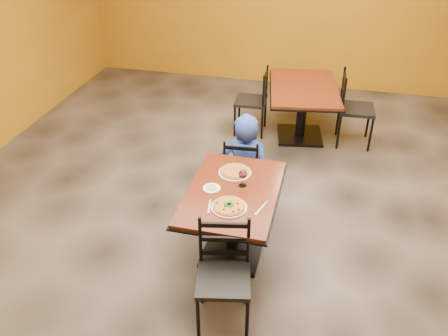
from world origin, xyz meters
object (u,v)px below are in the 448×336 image
(chair_second_left, at_px, (251,101))
(chair_second_right, at_px, (357,109))
(chair_main_near, at_px, (223,280))
(chair_main_far, at_px, (242,169))
(table_main, at_px, (233,208))
(plate_main, at_px, (229,207))
(plate_far, at_px, (235,172))
(pizza_far, at_px, (235,171))
(side_plate, at_px, (212,188))
(diner, at_px, (245,160))
(wine_glass, at_px, (243,177))
(pizza_main, at_px, (229,206))
(table_second, at_px, (303,100))

(chair_second_left, xyz_separation_m, chair_second_right, (1.42, 0.00, 0.03))
(chair_second_right, bearing_deg, chair_main_near, 160.16)
(chair_main_near, height_order, chair_main_far, chair_main_near)
(table_main, bearing_deg, chair_main_near, -82.13)
(chair_second_left, distance_m, chair_second_right, 1.42)
(chair_main_near, bearing_deg, plate_main, 87.25)
(plate_far, distance_m, pizza_far, 0.02)
(chair_main_near, bearing_deg, side_plate, 99.19)
(table_main, height_order, diner, diner)
(chair_main_near, relative_size, side_plate, 5.83)
(chair_second_right, relative_size, pizza_far, 3.58)
(chair_second_left, xyz_separation_m, plate_main, (0.35, -2.82, 0.29))
(plate_main, relative_size, wine_glass, 1.72)
(chair_main_far, height_order, pizza_main, chair_main_far)
(table_second, height_order, side_plate, side_plate)
(table_main, relative_size, chair_main_far, 1.47)
(table_second, xyz_separation_m, pizza_far, (-0.43, -2.28, 0.21))
(chair_second_right, distance_m, diner, 2.04)
(plate_main, bearing_deg, chair_second_left, 97.08)
(table_main, height_order, chair_main_near, chair_main_near)
(chair_main_far, bearing_deg, wine_glass, 97.25)
(chair_main_near, distance_m, plate_far, 1.15)
(plate_main, relative_size, plate_far, 1.00)
(side_plate, height_order, wine_glass, wine_glass)
(chair_main_far, distance_m, pizza_far, 0.70)
(table_second, xyz_separation_m, chair_main_far, (-0.48, -1.67, -0.14))
(diner, xyz_separation_m, wine_glass, (0.13, -0.79, 0.30))
(chair_main_far, xyz_separation_m, wine_glass, (0.16, -0.79, 0.42))
(chair_main_near, relative_size, chair_second_right, 0.93)
(chair_main_far, bearing_deg, table_main, 91.77)
(chair_second_left, relative_size, pizza_main, 3.28)
(plate_far, bearing_deg, wine_glass, -59.10)
(chair_second_right, bearing_deg, side_plate, 149.87)
(wine_glass, bearing_deg, pizza_main, -96.94)
(diner, xyz_separation_m, plate_main, (0.09, -1.15, 0.21))
(table_main, relative_size, chair_main_near, 1.32)
(table_main, height_order, plate_main, plate_main)
(side_plate, bearing_deg, chair_second_left, 92.98)
(chair_second_left, bearing_deg, pizza_main, 4.41)
(plate_far, height_order, side_plate, same)
(chair_main_near, xyz_separation_m, diner, (-0.18, 1.71, 0.08))
(diner, xyz_separation_m, pizza_main, (0.09, -1.15, 0.23))
(table_main, distance_m, wine_glass, 0.31)
(table_main, relative_size, side_plate, 7.69)
(plate_main, height_order, plate_far, same)
(pizza_far, bearing_deg, plate_far, 180.00)
(wine_glass, bearing_deg, side_plate, -155.90)
(plate_main, height_order, pizza_main, pizza_main)
(chair_second_right, distance_m, pizza_far, 2.56)
(pizza_far, height_order, side_plate, pizza_far)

